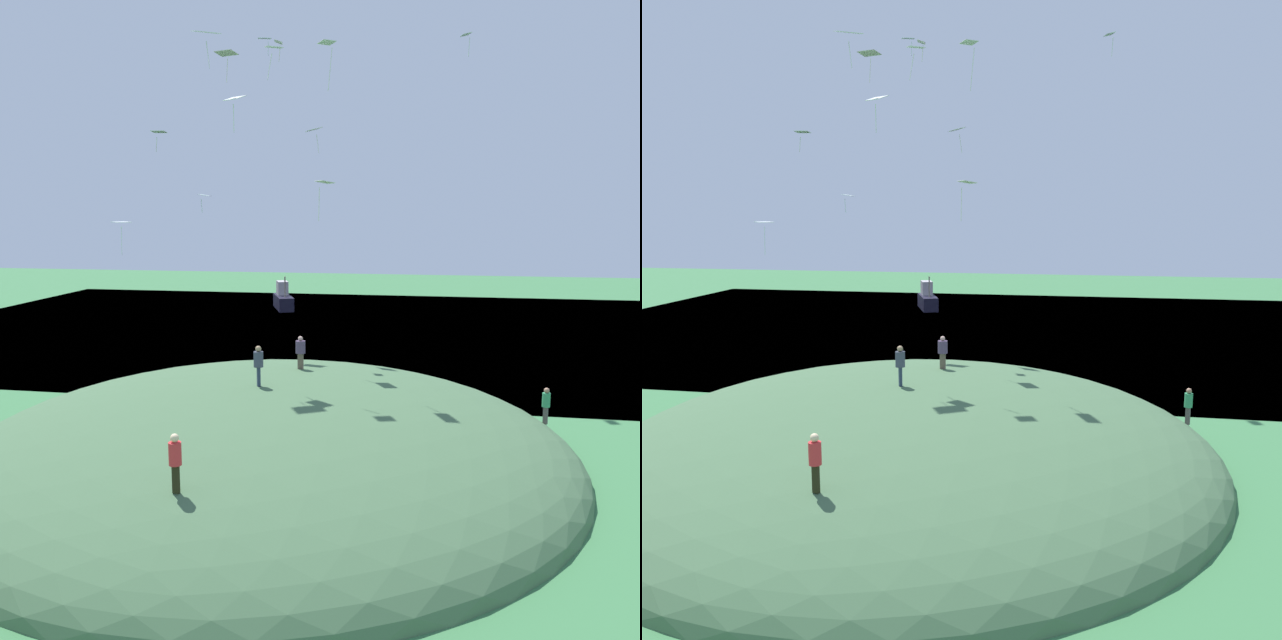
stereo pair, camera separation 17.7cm
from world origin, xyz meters
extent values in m
plane|color=#387141|center=(0.00, 0.00, 0.00)|extent=(160.00, 160.00, 0.00)
cube|color=#346077|center=(-26.96, 0.00, -0.20)|extent=(49.67, 80.00, 0.40)
ellipsoid|color=#446542|center=(6.18, -0.43, 0.00)|extent=(27.35, 26.15, 6.28)
cube|color=black|center=(-37.88, -9.95, 0.72)|extent=(5.50, 3.32, 1.44)
cube|color=#AAA1A6|center=(-38.62, -10.23, 2.17)|extent=(2.20, 1.70, 1.47)
cylinder|color=gray|center=(-36.64, -9.48, 2.52)|extent=(0.14, 0.14, 2.16)
cube|color=#283549|center=(6.15, -0.81, 3.55)|extent=(0.25, 0.21, 0.83)
cylinder|color=#373C4B|center=(6.15, -0.81, 4.30)|extent=(0.54, 0.54, 0.66)
sphere|color=#967755|center=(6.15, -0.81, 4.75)|extent=(0.25, 0.25, 0.25)
cube|color=brown|center=(2.07, 0.16, 3.37)|extent=(0.18, 0.27, 0.76)
cylinder|color=#473650|center=(2.07, 0.16, 4.05)|extent=(0.53, 0.53, 0.60)
sphere|color=tan|center=(2.07, 0.16, 4.47)|extent=(0.23, 0.23, 0.23)
cube|color=#514948|center=(2.27, 11.46, 1.35)|extent=(0.21, 0.22, 0.80)
cylinder|color=#308855|center=(2.27, 11.46, 2.07)|extent=(0.51, 0.51, 0.64)
sphere|color=#9E7156|center=(2.27, 11.46, 2.51)|extent=(0.24, 0.24, 0.24)
cube|color=black|center=(15.53, -0.80, 2.72)|extent=(0.15, 0.23, 0.87)
cylinder|color=red|center=(15.53, -0.80, 3.50)|extent=(0.44, 0.44, 0.69)
sphere|color=beige|center=(15.53, -0.80, 3.97)|extent=(0.26, 0.26, 0.26)
cube|color=white|center=(3.46, -0.66, 17.39)|extent=(0.82, 0.89, 0.09)
cylinder|color=white|center=(3.20, -0.92, 16.64)|extent=(0.20, 0.20, 1.11)
cube|color=white|center=(0.74, 1.10, 11.81)|extent=(1.19, 1.09, 0.13)
cylinder|color=white|center=(0.87, 0.84, 10.77)|extent=(0.16, 0.05, 1.59)
cube|color=silver|center=(-10.12, -4.55, 20.98)|extent=(0.79, 0.94, 0.10)
cylinder|color=silver|center=(-10.09, -4.31, 20.36)|extent=(0.10, 0.04, 0.84)
cube|color=white|center=(-11.96, -9.34, 11.46)|extent=(1.01, 0.73, 0.13)
cylinder|color=white|center=(-12.09, -9.61, 10.76)|extent=(0.07, 0.10, 0.92)
cube|color=white|center=(3.54, -2.42, 15.32)|extent=(0.96, 1.07, 0.24)
cylinder|color=white|center=(3.36, -2.54, 14.49)|extent=(0.09, 0.05, 1.22)
cube|color=silver|center=(-4.34, -2.30, 19.40)|extent=(0.69, 0.53, 0.16)
cylinder|color=silver|center=(-4.40, -2.26, 18.81)|extent=(0.15, 0.14, 0.84)
cube|color=white|center=(3.26, -3.75, 18.17)|extent=(1.31, 1.43, 0.20)
cylinder|color=white|center=(3.00, -3.77, 17.28)|extent=(0.16, 0.20, 1.18)
cube|color=silver|center=(-8.09, -10.83, 15.27)|extent=(1.32, 1.03, 0.03)
cylinder|color=silver|center=(-8.24, -11.09, 14.51)|extent=(0.13, 0.16, 0.91)
cube|color=white|center=(1.82, 1.36, 17.87)|extent=(1.08, 0.98, 0.05)
cylinder|color=white|center=(1.74, 1.50, 16.72)|extent=(0.20, 0.24, 1.86)
cube|color=silver|center=(-9.19, 7.67, 20.49)|extent=(0.83, 0.69, 0.15)
cylinder|color=silver|center=(-9.14, 7.86, 19.78)|extent=(0.07, 0.09, 1.07)
cube|color=silver|center=(-5.45, -0.58, 14.93)|extent=(1.30, 1.15, 0.21)
cylinder|color=silver|center=(-5.45, -0.36, 14.15)|extent=(0.12, 0.18, 1.01)
cube|color=white|center=(-2.74, -11.01, 9.82)|extent=(1.14, 1.09, 0.05)
cylinder|color=white|center=(-2.54, -10.94, 8.79)|extent=(0.18, 0.06, 1.59)
cube|color=white|center=(-5.21, -5.50, 19.13)|extent=(1.11, 1.34, 0.16)
cylinder|color=white|center=(-5.15, -5.45, 18.19)|extent=(0.07, 0.14, 1.31)
cylinder|color=brown|center=(-2.39, -2.01, 0.50)|extent=(0.14, 0.14, 1.00)
camera|label=1|loc=(33.94, 6.75, 10.54)|focal=39.19mm
camera|label=2|loc=(33.91, 6.93, 10.54)|focal=39.19mm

